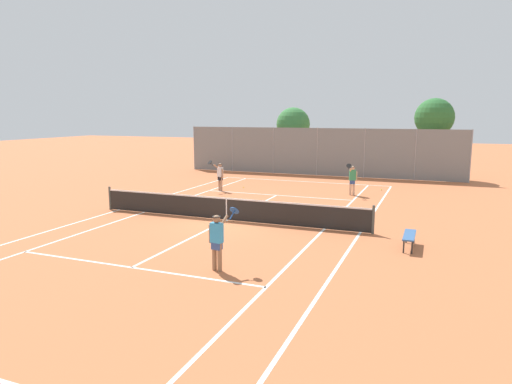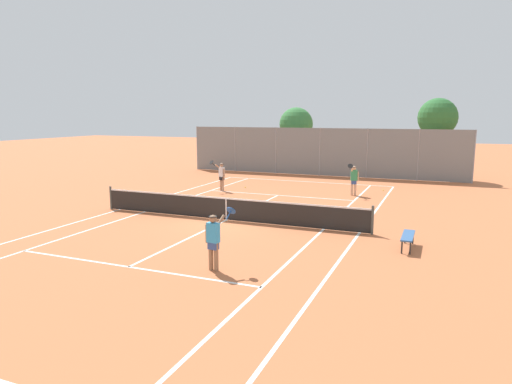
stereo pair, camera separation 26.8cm
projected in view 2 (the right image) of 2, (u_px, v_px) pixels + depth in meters
ground_plane at (226, 220)px, 18.99m from camera, size 120.00×120.00×0.00m
court_line_markings at (226, 220)px, 18.99m from camera, size 11.10×23.90×0.01m
tennis_net at (226, 208)px, 18.90m from camera, size 12.00×0.10×1.07m
player_near_side at (214, 238)px, 12.74m from camera, size 0.74×0.72×1.77m
player_far_left at (222, 175)px, 26.15m from camera, size 0.88×0.66×1.77m
player_far_right at (354, 178)px, 24.64m from camera, size 0.52×0.85×1.77m
loose_tennis_ball_0 at (235, 201)px, 22.93m from camera, size 0.07×0.07×0.07m
loose_tennis_ball_1 at (245, 187)px, 27.33m from camera, size 0.07×0.07×0.07m
loose_tennis_ball_2 at (383, 190)px, 26.33m from camera, size 0.07×0.07×0.07m
courtside_bench at (408, 237)px, 14.89m from camera, size 0.36×1.50×0.47m
back_fence at (320, 152)px, 32.55m from camera, size 20.08×0.08×3.42m
tree_behind_left at (297, 126)px, 36.48m from camera, size 2.67×2.67×4.91m
tree_behind_right at (438, 119)px, 30.80m from camera, size 2.61×2.61×5.45m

